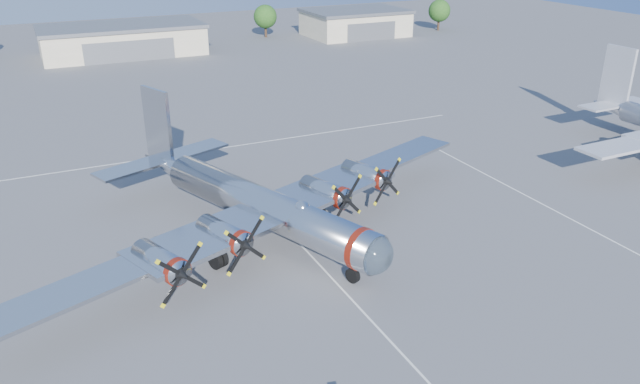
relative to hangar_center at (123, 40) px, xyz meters
name	(u,v)px	position (x,y,z in m)	size (l,w,h in m)	color
ground	(307,252)	(0.00, -81.96, -2.71)	(260.00, 260.00, 0.00)	#4E4E50
parking_lines	(317,263)	(0.00, -83.71, -2.71)	(60.00, 50.08, 0.01)	silver
hangar_center	(123,40)	(0.00, 0.00, 0.00)	(28.60, 14.60, 5.40)	#C1B899
hangar_east	(355,22)	(48.00, 0.00, 0.00)	(20.60, 14.60, 5.40)	#C1B899
tree_east	(265,17)	(30.00, 6.04, 1.51)	(4.80, 4.80, 6.64)	#382619
tree_far_east	(439,11)	(68.00, -1.96, 1.51)	(4.80, 4.80, 6.64)	#382619
main_bomber_b29	(255,235)	(-2.59, -77.71, -2.71)	(43.03, 29.43, 9.52)	silver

